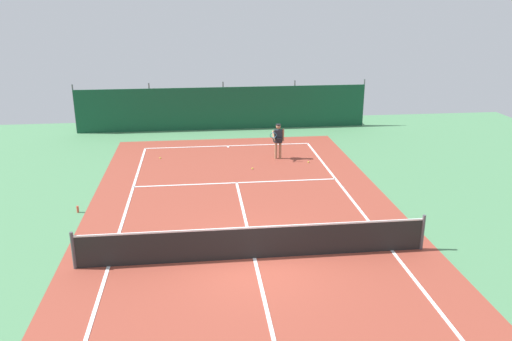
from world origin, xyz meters
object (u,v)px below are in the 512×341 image
tennis_net (254,242)px  tennis_player (278,139)px  tennis_ball_midcourt (252,168)px  tennis_ball_by_sideline (160,158)px  tennis_ball_near_player (308,162)px  water_bottle (78,209)px

tennis_net → tennis_player: tennis_player is taller
tennis_net → tennis_player: bearing=77.1°
tennis_player → tennis_ball_midcourt: 2.17m
tennis_player → tennis_ball_by_sideline: (-5.45, 0.62, -0.93)m
tennis_ball_near_player → tennis_ball_midcourt: 2.70m
tennis_net → tennis_ball_by_sideline: 10.65m
tennis_net → tennis_ball_by_sideline: size_ratio=153.33×
tennis_ball_midcourt → water_bottle: 7.73m
tennis_ball_midcourt → water_bottle: bearing=-148.5°
tennis_player → water_bottle: size_ratio=6.83×
water_bottle → tennis_player: bearing=34.5°
tennis_ball_near_player → tennis_ball_midcourt: size_ratio=1.00×
tennis_ball_midcourt → water_bottle: water_bottle is taller
tennis_net → tennis_ball_by_sideline: bearing=107.9°
tennis_ball_near_player → water_bottle: bearing=-153.2°
tennis_player → tennis_ball_midcourt: (-1.35, -1.42, -0.93)m
tennis_player → tennis_ball_near_player: size_ratio=24.85×
tennis_ball_near_player → tennis_net: bearing=-111.7°
tennis_player → tennis_ball_midcourt: size_ratio=24.85×
tennis_net → water_bottle: tennis_net is taller
tennis_player → tennis_ball_near_player: (1.28, -0.80, -0.93)m
tennis_ball_near_player → tennis_ball_by_sideline: (-6.73, 1.42, 0.00)m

